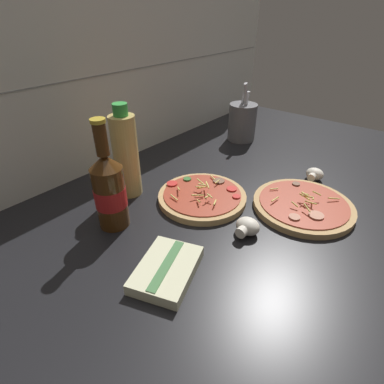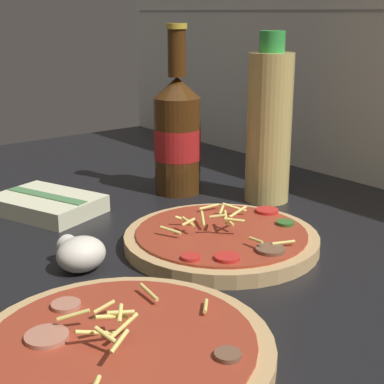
% 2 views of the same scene
% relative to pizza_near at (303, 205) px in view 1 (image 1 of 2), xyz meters
% --- Properties ---
extents(counter_slab, '(1.60, 0.90, 0.03)m').
position_rel_pizza_near_xyz_m(counter_slab, '(-0.05, 0.14, -0.02)').
color(counter_slab, black).
rests_on(counter_slab, ground).
extents(tile_backsplash, '(1.60, 0.01, 0.60)m').
position_rel_pizza_near_xyz_m(tile_backsplash, '(-0.05, 0.59, 0.27)').
color(tile_backsplash, silver).
rests_on(tile_backsplash, ground).
extents(pizza_near, '(0.25, 0.25, 0.05)m').
position_rel_pizza_near_xyz_m(pizza_near, '(0.00, 0.00, 0.00)').
color(pizza_near, tan).
rests_on(pizza_near, counter_slab).
extents(pizza_far, '(0.23, 0.23, 0.05)m').
position_rel_pizza_near_xyz_m(pizza_far, '(-0.13, 0.22, 0.00)').
color(pizza_far, tan).
rests_on(pizza_far, counter_slab).
extents(beer_bottle, '(0.07, 0.07, 0.26)m').
position_rel_pizza_near_xyz_m(beer_bottle, '(-0.35, 0.32, 0.08)').
color(beer_bottle, '#47280F').
rests_on(beer_bottle, counter_slab).
extents(oil_bottle, '(0.07, 0.07, 0.25)m').
position_rel_pizza_near_xyz_m(oil_bottle, '(-0.23, 0.40, 0.10)').
color(oil_bottle, '#D6B766').
rests_on(oil_bottle, counter_slab).
extents(mushroom_left, '(0.06, 0.06, 0.04)m').
position_rel_pizza_near_xyz_m(mushroom_left, '(-0.18, 0.06, 0.01)').
color(mushroom_left, white).
rests_on(mushroom_left, counter_slab).
extents(mushroom_right, '(0.05, 0.05, 0.04)m').
position_rel_pizza_near_xyz_m(mushroom_right, '(0.17, 0.03, 0.01)').
color(mushroom_right, white).
rests_on(mushroom_right, counter_slab).
extents(utensil_crock, '(0.10, 0.10, 0.21)m').
position_rel_pizza_near_xyz_m(utensil_crock, '(0.30, 0.37, 0.06)').
color(utensil_crock, slate).
rests_on(utensil_crock, counter_slab).
extents(dish_towel, '(0.17, 0.14, 0.03)m').
position_rel_pizza_near_xyz_m(dish_towel, '(-0.38, 0.12, 0.00)').
color(dish_towel, beige).
rests_on(dish_towel, counter_slab).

